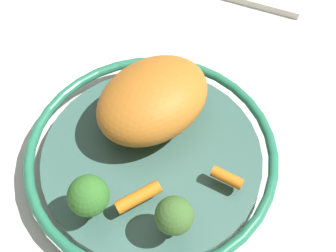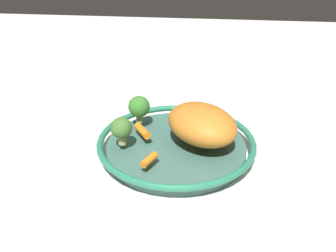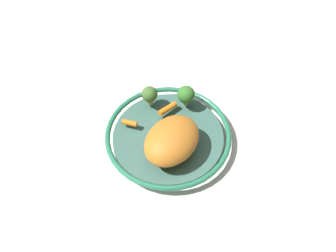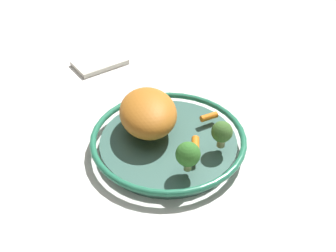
# 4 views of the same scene
# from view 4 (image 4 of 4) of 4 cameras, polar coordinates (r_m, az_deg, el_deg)

# --- Properties ---
(ground_plane) EXTENTS (2.59, 2.59, 0.00)m
(ground_plane) POSITION_cam_4_polar(r_m,az_deg,el_deg) (0.99, 0.04, -2.99)
(ground_plane) COLOR silver
(serving_bowl) EXTENTS (0.35, 0.35, 0.04)m
(serving_bowl) POSITION_cam_4_polar(r_m,az_deg,el_deg) (0.98, 0.04, -2.06)
(serving_bowl) COLOR #3D665B
(serving_bowl) RESTS_ON ground_plane
(roast_chicken_piece) EXTENTS (0.21, 0.21, 0.08)m
(roast_chicken_piece) POSITION_cam_4_polar(r_m,az_deg,el_deg) (0.96, -2.76, 1.67)
(roast_chicken_piece) COLOR #C17023
(roast_chicken_piece) RESTS_ON serving_bowl
(baby_carrot_left) EXTENTS (0.05, 0.03, 0.02)m
(baby_carrot_left) POSITION_cam_4_polar(r_m,az_deg,el_deg) (1.01, 5.40, 1.22)
(baby_carrot_left) COLOR orange
(baby_carrot_left) RESTS_ON serving_bowl
(baby_carrot_near_rim) EXTENTS (0.06, 0.05, 0.02)m
(baby_carrot_near_rim) POSITION_cam_4_polar(r_m,az_deg,el_deg) (0.92, 3.61, -2.92)
(baby_carrot_near_rim) COLOR orange
(baby_carrot_near_rim) RESTS_ON serving_bowl
(broccoli_floret_edge) EXTENTS (0.05, 0.05, 0.06)m
(broccoli_floret_edge) POSITION_cam_4_polar(r_m,az_deg,el_deg) (0.92, 7.09, -0.84)
(broccoli_floret_edge) COLOR tan
(broccoli_floret_edge) RESTS_ON serving_bowl
(broccoli_floret_small) EXTENTS (0.05, 0.05, 0.07)m
(broccoli_floret_small) POSITION_cam_4_polar(r_m,az_deg,el_deg) (0.86, 2.64, -3.78)
(broccoli_floret_small) COLOR #98A866
(broccoli_floret_small) RESTS_ON serving_bowl
(dish_towel) EXTENTS (0.17, 0.14, 0.01)m
(dish_towel) POSITION_cam_4_polar(r_m,az_deg,el_deg) (1.31, -8.95, 8.21)
(dish_towel) COLOR silver
(dish_towel) RESTS_ON ground_plane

